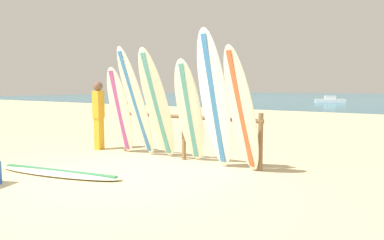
% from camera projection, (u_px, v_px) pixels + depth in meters
% --- Properties ---
extents(ground_plane, '(120.00, 120.00, 0.00)m').
position_uv_depth(ground_plane, '(114.00, 177.00, 5.73)').
color(ground_plane, beige).
extents(surfboard_rack, '(3.51, 0.09, 1.05)m').
position_uv_depth(surfboard_rack, '(184.00, 126.00, 7.10)').
color(surfboard_rack, olive).
rests_on(surfboard_rack, ground).
extents(surfboard_leaning_far_left, '(0.59, 0.62, 1.96)m').
position_uv_depth(surfboard_leaning_far_left, '(120.00, 111.00, 7.71)').
color(surfboard_leaning_far_left, silver).
rests_on(surfboard_leaning_far_left, ground).
extents(surfboard_leaning_left, '(0.54, 0.98, 2.34)m').
position_uv_depth(surfboard_leaning_left, '(136.00, 103.00, 7.25)').
color(surfboard_leaning_left, silver).
rests_on(surfboard_leaning_left, ground).
extents(surfboard_leaning_center_left, '(0.69, 1.19, 2.27)m').
position_uv_depth(surfboard_leaning_center_left, '(157.00, 106.00, 6.91)').
color(surfboard_leaning_center_left, silver).
rests_on(surfboard_leaning_center_left, ground).
extents(surfboard_leaning_center, '(0.66, 0.95, 2.05)m').
position_uv_depth(surfboard_leaning_center, '(190.00, 112.00, 6.68)').
color(surfboard_leaning_center, white).
rests_on(surfboard_leaning_center, ground).
extents(surfboard_leaning_center_right, '(0.62, 0.82, 2.53)m').
position_uv_depth(surfboard_leaning_center_right, '(214.00, 101.00, 6.14)').
color(surfboard_leaning_center_right, white).
rests_on(surfboard_leaning_center_right, ground).
extents(surfboard_leaning_right, '(0.63, 0.93, 2.21)m').
position_uv_depth(surfboard_leaning_right, '(242.00, 111.00, 5.82)').
color(surfboard_leaning_right, white).
rests_on(surfboard_leaning_right, ground).
extents(surfboard_lying_on_sand, '(2.63, 1.09, 0.08)m').
position_uv_depth(surfboard_lying_on_sand, '(58.00, 172.00, 5.95)').
color(surfboard_lying_on_sand, beige).
rests_on(surfboard_lying_on_sand, ground).
extents(beachgoer_standing, '(0.23, 0.30, 1.65)m').
position_uv_depth(beachgoer_standing, '(99.00, 112.00, 8.26)').
color(beachgoer_standing, gold).
rests_on(beachgoer_standing, ground).
extents(small_boat_offshore, '(2.95, 2.01, 0.71)m').
position_uv_depth(small_boat_offshore, '(330.00, 100.00, 34.37)').
color(small_boat_offshore, silver).
rests_on(small_boat_offshore, ocean_water).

